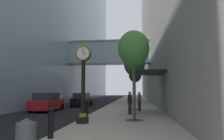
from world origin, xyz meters
The scene contains 16 objects.
ground_plane centered at (0.00, 27.00, 0.00)m, with size 110.00×110.00×0.00m, color black.
sidewalk_right centered at (2.87, 30.00, 0.07)m, with size 5.75×80.00×0.14m, color #ADA593.
building_block_right centered at (10.25, 30.00, 15.42)m, with size 9.00×80.00×30.83m.
street_clock centered at (0.59, 7.46, 2.57)m, with size 0.84×0.55×4.43m.
bollard_nearest centered at (0.31, 3.74, 0.75)m, with size 0.23×0.23×1.17m.
bollard_third centered at (0.31, 9.45, 0.75)m, with size 0.23×0.23×1.17m.
street_tree_near centered at (3.39, 8.87, 4.46)m, with size 1.94×1.94×5.49m.
street_tree_mid_near centered at (3.39, 16.49, 4.43)m, with size 2.05×2.05×5.51m.
street_tree_mid_far centered at (3.39, 24.12, 5.27)m, with size 2.08×2.08×6.38m.
street_tree_far centered at (3.39, 31.75, 4.48)m, with size 2.14×2.14×5.60m.
trash_bin centered at (0.58, 1.42, 0.68)m, with size 0.53×0.53×1.05m.
pedestrian_walking centered at (3.79, 14.83, 1.01)m, with size 0.46×0.46×1.64m.
pedestrian_by_clock centered at (3.04, 11.94, 1.04)m, with size 0.48×0.48×1.71m.
storefront_awning centered at (4.51, 13.09, 3.28)m, with size 2.40×3.60×3.30m.
car_black_near centered at (-3.13, 21.54, 0.80)m, with size 1.96×4.48×1.64m.
car_red_mid centered at (-4.78, 15.09, 0.82)m, with size 2.16×4.48×1.70m.
Camera 1 is at (3.50, -4.04, 1.92)m, focal length 33.86 mm.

